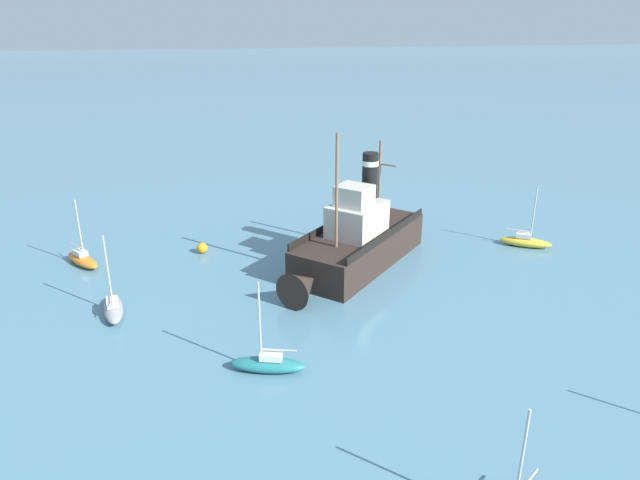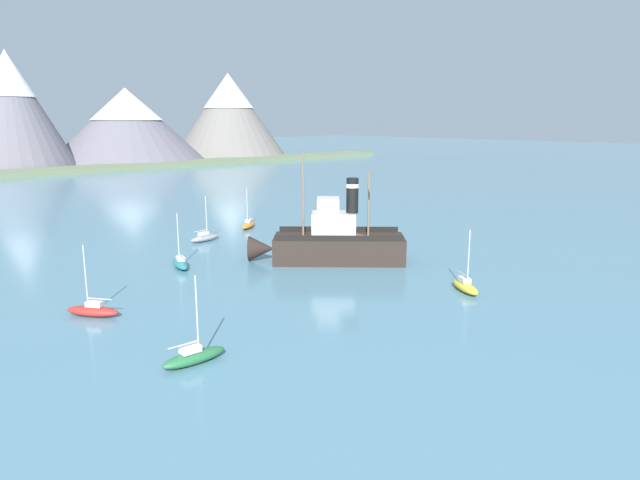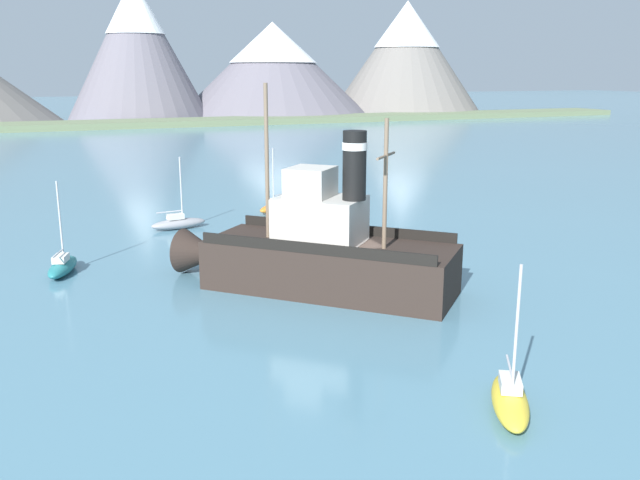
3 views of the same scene
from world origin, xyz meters
name	(u,v)px [view 2 (image 2 of 3)]	position (x,y,z in m)	size (l,w,h in m)	color
ground_plane	(349,261)	(0.00, 0.00, 0.00)	(600.00, 600.00, 0.00)	teal
mountain_ridge	(36,121)	(14.59, 134.55, 12.50)	(181.00, 51.82, 30.72)	#56545B
shoreline_strip	(8,174)	(0.00, 110.24, 0.60)	(240.00, 12.00, 1.20)	#6B7A56
old_tugboat	(332,242)	(-1.33, 0.91, 1.83)	(12.69, 12.45, 9.90)	#2D231E
sailboat_green	(194,356)	(-22.68, -10.26, 0.43)	(3.82, 1.16, 4.90)	#286B3D
sailboat_orange	(248,224)	(2.85, 19.87, 0.43)	(3.73, 3.11, 4.90)	orange
sailboat_yellow	(465,286)	(-0.40, -12.86, 0.43)	(2.93, 3.81, 4.90)	gold
sailboat_red	(93,310)	(-23.68, 1.08, 0.43)	(3.11, 3.73, 4.90)	#B22823
sailboat_teal	(180,263)	(-12.89, 8.51, 0.43)	(2.18, 3.96, 4.90)	#23757A
sailboat_grey	(205,237)	(-5.20, 16.78, 0.43)	(3.93, 1.68, 4.90)	gray
mooring_buoy	(296,234)	(3.32, 11.49, 0.40)	(0.80, 0.80, 0.80)	orange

